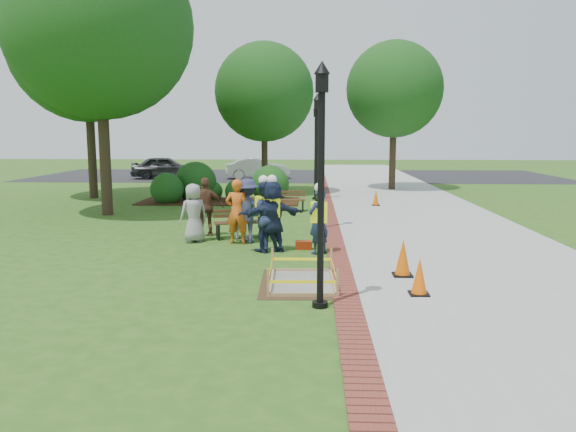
{
  "coord_description": "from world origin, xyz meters",
  "views": [
    {
      "loc": [
        1.1,
        -12.63,
        3.09
      ],
      "look_at": [
        0.5,
        1.2,
        1.0
      ],
      "focal_mm": 35.0,
      "sensor_mm": 36.0,
      "label": 1
    }
  ],
  "objects_px": {
    "bench_near": "(241,229)",
    "hivis_worker_a": "(272,214)",
    "wet_concrete_pad": "(302,273)",
    "hivis_worker_c": "(264,214)",
    "cone_front": "(419,277)",
    "lamp_near": "(321,167)",
    "hivis_worker_b": "(319,219)"
  },
  "relations": [
    {
      "from": "bench_near",
      "to": "hivis_worker_b",
      "type": "distance_m",
      "value": 3.1
    },
    {
      "from": "bench_near",
      "to": "hivis_worker_a",
      "type": "relative_size",
      "value": 0.8
    },
    {
      "from": "hivis_worker_c",
      "to": "cone_front",
      "type": "bearing_deg",
      "value": -49.61
    },
    {
      "from": "bench_near",
      "to": "lamp_near",
      "type": "bearing_deg",
      "value": -70.85
    },
    {
      "from": "hivis_worker_a",
      "to": "hivis_worker_c",
      "type": "xyz_separation_m",
      "value": [
        -0.23,
        0.08,
        -0.01
      ]
    },
    {
      "from": "bench_near",
      "to": "hivis_worker_b",
      "type": "relative_size",
      "value": 0.88
    },
    {
      "from": "bench_near",
      "to": "hivis_worker_a",
      "type": "distance_m",
      "value": 2.26
    },
    {
      "from": "wet_concrete_pad",
      "to": "hivis_worker_a",
      "type": "xyz_separation_m",
      "value": [
        -0.83,
        3.06,
        0.75
      ]
    },
    {
      "from": "cone_front",
      "to": "hivis_worker_b",
      "type": "distance_m",
      "value": 4.11
    },
    {
      "from": "bench_near",
      "to": "lamp_near",
      "type": "relative_size",
      "value": 0.38
    },
    {
      "from": "cone_front",
      "to": "hivis_worker_a",
      "type": "xyz_separation_m",
      "value": [
        -3.07,
        3.79,
        0.63
      ]
    },
    {
      "from": "lamp_near",
      "to": "hivis_worker_a",
      "type": "relative_size",
      "value": 2.13
    },
    {
      "from": "hivis_worker_a",
      "to": "hivis_worker_b",
      "type": "height_order",
      "value": "hivis_worker_a"
    },
    {
      "from": "cone_front",
      "to": "hivis_worker_b",
      "type": "height_order",
      "value": "hivis_worker_b"
    },
    {
      "from": "wet_concrete_pad",
      "to": "lamp_near",
      "type": "bearing_deg",
      "value": -77.28
    },
    {
      "from": "bench_near",
      "to": "cone_front",
      "type": "xyz_separation_m",
      "value": [
        4.13,
        -5.65,
        0.09
      ]
    },
    {
      "from": "lamp_near",
      "to": "hivis_worker_a",
      "type": "xyz_separation_m",
      "value": [
        -1.18,
        4.59,
        -1.49
      ]
    },
    {
      "from": "wet_concrete_pad",
      "to": "cone_front",
      "type": "distance_m",
      "value": 2.35
    },
    {
      "from": "cone_front",
      "to": "hivis_worker_a",
      "type": "height_order",
      "value": "hivis_worker_a"
    },
    {
      "from": "hivis_worker_a",
      "to": "hivis_worker_c",
      "type": "relative_size",
      "value": 1.01
    },
    {
      "from": "cone_front",
      "to": "bench_near",
      "type": "bearing_deg",
      "value": 126.18
    },
    {
      "from": "bench_near",
      "to": "hivis_worker_c",
      "type": "relative_size",
      "value": 0.81
    },
    {
      "from": "hivis_worker_b",
      "to": "hivis_worker_c",
      "type": "height_order",
      "value": "hivis_worker_c"
    },
    {
      "from": "hivis_worker_a",
      "to": "hivis_worker_b",
      "type": "relative_size",
      "value": 1.1
    },
    {
      "from": "wet_concrete_pad",
      "to": "hivis_worker_c",
      "type": "distance_m",
      "value": 3.4
    },
    {
      "from": "bench_near",
      "to": "hivis_worker_a",
      "type": "height_order",
      "value": "hivis_worker_a"
    },
    {
      "from": "hivis_worker_a",
      "to": "bench_near",
      "type": "bearing_deg",
      "value": 119.77
    },
    {
      "from": "lamp_near",
      "to": "hivis_worker_c",
      "type": "bearing_deg",
      "value": 106.72
    },
    {
      "from": "hivis_worker_a",
      "to": "hivis_worker_c",
      "type": "height_order",
      "value": "hivis_worker_a"
    },
    {
      "from": "bench_near",
      "to": "hivis_worker_a",
      "type": "xyz_separation_m",
      "value": [
        1.06,
        -1.85,
        0.72
      ]
    },
    {
      "from": "bench_near",
      "to": "cone_front",
      "type": "relative_size",
      "value": 2.18
    },
    {
      "from": "cone_front",
      "to": "hivis_worker_a",
      "type": "bearing_deg",
      "value": 128.98
    }
  ]
}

